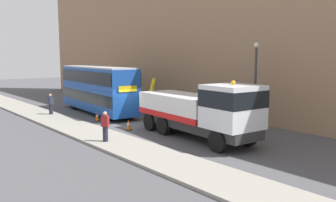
{
  "coord_description": "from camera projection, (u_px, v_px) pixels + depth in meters",
  "views": [
    {
      "loc": [
        20.53,
        -14.16,
        4.9
      ],
      "look_at": [
        3.06,
        0.29,
        2.0
      ],
      "focal_mm": 37.11,
      "sensor_mm": 36.0,
      "label": 1
    }
  ],
  "objects": [
    {
      "name": "pedestrian_bystander",
      "position": [
        105.0,
        127.0,
        19.5
      ],
      "size": [
        0.48,
        0.44,
        1.71
      ],
      "rotation": [
        0.0,
        0.0,
        2.19
      ],
      "color": "#232333",
      "rests_on": "near_kerb"
    },
    {
      "name": "pedestrian_onlooker",
      "position": [
        51.0,
        104.0,
        28.73
      ],
      "size": [
        0.41,
        0.47,
        1.71
      ],
      "rotation": [
        0.0,
        0.0,
        0.46
      ],
      "color": "#232333",
      "rests_on": "near_kerb"
    },
    {
      "name": "traffic_cone_near_bus",
      "position": [
        97.0,
        117.0,
        26.51
      ],
      "size": [
        0.36,
        0.36,
        0.72
      ],
      "color": "orange",
      "rests_on": "ground_plane"
    },
    {
      "name": "recovery_tow_truck",
      "position": [
        199.0,
        110.0,
        20.59
      ],
      "size": [
        10.22,
        3.36,
        3.67
      ],
      "rotation": [
        0.0,
        0.0,
        -0.08
      ],
      "color": "#2D2D2D",
      "rests_on": "ground_plane"
    },
    {
      "name": "traffic_cone_midway",
      "position": [
        128.0,
        125.0,
        23.33
      ],
      "size": [
        0.36,
        0.36,
        0.72
      ],
      "color": "orange",
      "rests_on": "ground_plane"
    },
    {
      "name": "double_decker_bus",
      "position": [
        98.0,
        88.0,
        30.17
      ],
      "size": [
        11.18,
        3.44,
        4.06
      ],
      "rotation": [
        0.0,
        0.0,
        -0.08
      ],
      "color": "#19479E",
      "rests_on": "ground_plane"
    },
    {
      "name": "street_lamp",
      "position": [
        255.0,
        78.0,
        23.09
      ],
      "size": [
        0.36,
        0.36,
        5.83
      ],
      "color": "#38383D",
      "rests_on": "ground_plane"
    },
    {
      "name": "ground_plane",
      "position": [
        138.0,
        124.0,
        25.27
      ],
      "size": [
        120.0,
        120.0,
        0.0
      ],
      "primitive_type": "plane",
      "color": "#4C4C51"
    },
    {
      "name": "near_kerb",
      "position": [
        85.0,
        131.0,
        22.6
      ],
      "size": [
        60.0,
        2.8,
        0.15
      ],
      "primitive_type": "cube",
      "color": "gray",
      "rests_on": "ground_plane"
    },
    {
      "name": "building_facade",
      "position": [
        209.0,
        18.0,
        28.82
      ],
      "size": [
        60.0,
        1.5,
        16.0
      ],
      "color": "#9E7A5B",
      "rests_on": "ground_plane"
    }
  ]
}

